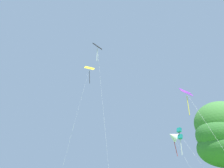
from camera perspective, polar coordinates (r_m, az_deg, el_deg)
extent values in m
cube|color=teal|center=(35.85, 18.21, -12.10)|extent=(0.88, 0.91, 0.78)
cube|color=teal|center=(35.61, 18.46, -13.76)|extent=(0.88, 0.91, 0.78)
cylinder|color=#3F382D|center=(35.72, 18.33, -12.93)|extent=(0.05, 0.05, 1.53)
cylinder|color=silver|center=(35.21, 18.74, -16.08)|extent=(0.29, 0.32, 2.69)
cylinder|color=silver|center=(32.83, 23.46, -19.64)|extent=(2.96, 5.45, 9.40)
cone|color=white|center=(39.77, 16.73, -13.77)|extent=(2.33, 1.92, 2.35)
cylinder|color=red|center=(39.56, 17.35, -16.73)|extent=(0.48, 0.43, 2.69)
cylinder|color=silver|center=(33.57, 20.35, -19.86)|extent=(0.21, 11.38, 9.88)
cube|color=black|center=(44.34, -4.10, 10.45)|extent=(2.09, 2.38, 2.17)
cylinder|color=#3F382D|center=(44.34, -4.10, 10.45)|extent=(1.81, 0.24, 1.17)
cylinder|color=silver|center=(42.91, -4.20, 8.06)|extent=(0.13, 0.26, 3.04)
cylinder|color=silver|center=(32.90, -2.73, -4.55)|extent=(3.52, 9.22, 28.41)
cube|color=yellow|center=(48.66, -6.31, 4.47)|extent=(2.48, 1.31, 1.78)
cylinder|color=#3F382D|center=(48.66, -6.31, 4.47)|extent=(1.85, 0.42, 0.76)
cylinder|color=black|center=(47.29, -6.30, 1.98)|extent=(0.44, 0.36, 3.48)
cylinder|color=silver|center=(39.61, -10.05, -9.38)|extent=(2.66, 8.08, 26.81)
cube|color=purple|center=(25.35, 19.95, -2.12)|extent=(1.47, 1.30, 1.34)
cylinder|color=#3F382D|center=(25.35, 19.95, -2.12)|extent=(1.30, 0.06, 0.65)
cylinder|color=yellow|center=(24.54, 20.48, -5.63)|extent=(0.28, 0.43, 2.41)
cylinder|color=silver|center=(19.00, 26.03, -11.76)|extent=(0.56, 9.99, 11.49)
ellipsoid|color=#387533|center=(27.66, 27.88, -12.40)|extent=(5.42, 5.42, 4.11)
ellipsoid|color=#427F38|center=(28.42, 27.92, -9.60)|extent=(5.96, 5.96, 5.21)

